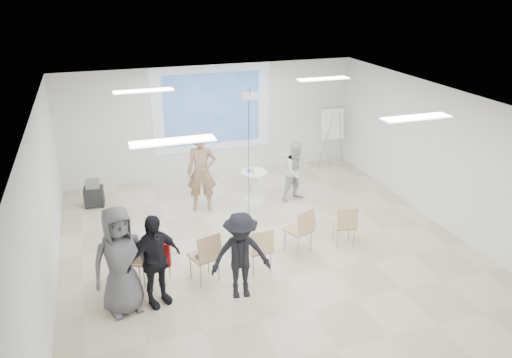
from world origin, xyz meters
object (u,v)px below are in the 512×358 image
object	(u,v)px
chair_left_inner	(206,254)
av_cart	(94,194)
chair_right_inner	(301,228)
laptop	(204,254)
pedestal_table	(254,184)
audience_left	(154,254)
audience_mid	(241,250)
player_right	(297,168)
flipchart_easel	(333,123)
chair_far_left	(130,257)
audience_outer	(120,255)
chair_center	(260,247)
chair_right_far	(345,223)
player_left	(201,167)
chair_left_mid	(154,258)

from	to	relation	value
chair_left_inner	av_cart	world-z (taller)	chair_left_inner
chair_right_inner	laptop	xyz separation A→B (m)	(-2.02, -0.29, -0.04)
pedestal_table	chair_right_inner	bearing A→B (deg)	-87.69
audience_left	audience_mid	size ratio (longest dim) A/B	1.06
pedestal_table	chair_right_inner	xyz separation A→B (m)	(0.11, -2.64, 0.13)
player_right	flipchart_easel	xyz separation A→B (m)	(1.78, 1.71, 0.51)
audience_left	audience_mid	distance (m)	1.42
chair_far_left	audience_outer	world-z (taller)	audience_outer
audience_left	audience_mid	bearing A→B (deg)	-31.30
chair_center	chair_right_far	bearing A→B (deg)	9.31
player_right	audience_outer	xyz separation A→B (m)	(-4.37, -3.18, 0.23)
flipchart_easel	pedestal_table	bearing A→B (deg)	-149.66
chair_far_left	av_cart	bearing A→B (deg)	121.25
chair_left_inner	audience_outer	size ratio (longest dim) A/B	0.47
chair_far_left	pedestal_table	bearing A→B (deg)	63.48
chair_far_left	audience_mid	xyz separation A→B (m)	(1.75, -0.91, 0.31)
player_left	chair_right_inner	size ratio (longest dim) A/B	2.21
flipchart_easel	audience_mid	bearing A→B (deg)	-127.37
chair_far_left	chair_right_far	xyz separation A→B (m)	(4.22, 0.02, -0.04)
chair_far_left	chair_right_inner	xyz separation A→B (m)	(3.29, 0.07, -0.00)
pedestal_table	flipchart_easel	bearing A→B (deg)	28.17
chair_far_left	chair_right_inner	distance (m)	3.29
chair_center	audience_mid	world-z (taller)	audience_mid
chair_right_inner	av_cart	xyz separation A→B (m)	(-3.81, 3.60, -0.26)
chair_left_mid	chair_left_inner	world-z (taller)	chair_left_inner
pedestal_table	chair_far_left	xyz separation A→B (m)	(-3.18, -2.70, 0.13)
chair_far_left	chair_center	xyz separation A→B (m)	(2.30, -0.34, -0.04)
chair_left_inner	chair_center	size ratio (longest dim) A/B	1.08
chair_right_inner	audience_mid	xyz separation A→B (m)	(-1.53, -0.98, 0.32)
laptop	audience_outer	world-z (taller)	audience_outer
chair_far_left	av_cart	xyz separation A→B (m)	(-0.52, 3.66, -0.27)
chair_left_mid	av_cart	distance (m)	3.96
pedestal_table	player_left	distance (m)	1.42
chair_left_inner	av_cart	xyz separation A→B (m)	(-1.82, 3.99, -0.27)
chair_left_mid	chair_left_inner	distance (m)	0.90
audience_mid	flipchart_easel	size ratio (longest dim) A/B	0.99
player_left	flipchart_easel	bearing A→B (deg)	33.78
chair_right_inner	chair_left_inner	bearing A→B (deg)	169.44
pedestal_table	audience_left	world-z (taller)	audience_left
audience_left	av_cart	xyz separation A→B (m)	(-0.88, 4.34, -0.63)
chair_right_far	audience_outer	xyz separation A→B (m)	(-4.39, -0.71, 0.51)
chair_left_mid	flipchart_easel	bearing A→B (deg)	61.28
player_left	chair_center	size ratio (longest dim) A/B	2.35
player_left	laptop	size ratio (longest dim) A/B	5.91
chair_left_mid	audience_left	xyz separation A→B (m)	(-0.05, -0.50, 0.37)
chair_right_inner	laptop	world-z (taller)	chair_right_inner
player_right	chair_left_inner	xyz separation A→B (m)	(-2.90, -2.82, -0.23)
chair_left_mid	laptop	bearing A→B (deg)	19.67
chair_left_mid	audience_outer	size ratio (longest dim) A/B	0.46
chair_center	flipchart_easel	size ratio (longest dim) A/B	0.50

